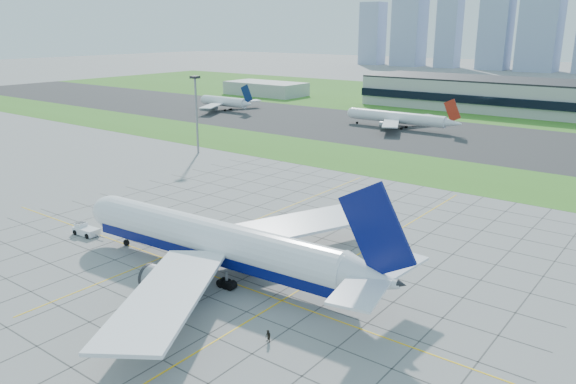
# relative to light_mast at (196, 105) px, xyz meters

# --- Properties ---
(ground) EXTENTS (1400.00, 1400.00, 0.00)m
(ground) POSITION_rel_light_mast_xyz_m (70.00, -65.00, -16.18)
(ground) COLOR gray
(ground) RESTS_ON ground
(grass_median) EXTENTS (700.00, 35.00, 0.04)m
(grass_median) POSITION_rel_light_mast_xyz_m (70.00, 25.00, -16.16)
(grass_median) COLOR #3D7722
(grass_median) RESTS_ON ground
(asphalt_taxiway) EXTENTS (700.00, 75.00, 0.04)m
(asphalt_taxiway) POSITION_rel_light_mast_xyz_m (70.00, 80.00, -16.15)
(asphalt_taxiway) COLOR #383838
(asphalt_taxiway) RESTS_ON ground
(grass_far) EXTENTS (700.00, 145.00, 0.04)m
(grass_far) POSITION_rel_light_mast_xyz_m (70.00, 190.00, -16.16)
(grass_far) COLOR #3D7722
(grass_far) RESTS_ON ground
(apron_markings) EXTENTS (120.00, 130.00, 0.03)m
(apron_markings) POSITION_rel_light_mast_xyz_m (70.43, -53.91, -16.17)
(apron_markings) COLOR #474744
(apron_markings) RESTS_ON ground
(service_block) EXTENTS (50.00, 25.00, 8.00)m
(service_block) POSITION_rel_light_mast_xyz_m (-90.00, 145.00, -12.18)
(service_block) COLOR #B7B7B2
(service_block) RESTS_ON ground
(light_mast) EXTENTS (2.50, 2.50, 25.60)m
(light_mast) POSITION_rel_light_mast_xyz_m (0.00, 0.00, 0.00)
(light_mast) COLOR gray
(light_mast) RESTS_ON ground
(airliner) EXTENTS (66.63, 67.36, 20.96)m
(airliner) POSITION_rel_light_mast_xyz_m (72.90, -65.76, -10.45)
(airliner) COLOR white
(airliner) RESTS_ON ground
(pushback_tug) EXTENTS (8.46, 3.25, 2.33)m
(pushback_tug) POSITION_rel_light_mast_xyz_m (38.23, -68.53, -15.14)
(pushback_tug) COLOR white
(pushback_tug) RESTS_ON ground
(crew_near) EXTENTS (0.73, 0.84, 1.95)m
(crew_near) POSITION_rel_light_mast_xyz_m (46.88, -64.77, -15.20)
(crew_near) COLOR black
(crew_near) RESTS_ON ground
(crew_far) EXTENTS (1.00, 0.87, 1.78)m
(crew_far) POSITION_rel_light_mast_xyz_m (93.90, -77.56, -15.29)
(crew_far) COLOR black
(crew_far) RESTS_ON ground
(distant_jet_0) EXTENTS (32.75, 42.66, 14.08)m
(distant_jet_0) POSITION_rel_light_mast_xyz_m (-62.76, 79.49, -11.70)
(distant_jet_0) COLOR white
(distant_jet_0) RESTS_ON ground
(distant_jet_1) EXTENTS (48.88, 42.66, 14.08)m
(distant_jet_1) POSITION_rel_light_mast_xyz_m (31.26, 84.93, -11.69)
(distant_jet_1) COLOR white
(distant_jet_1) RESTS_ON ground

